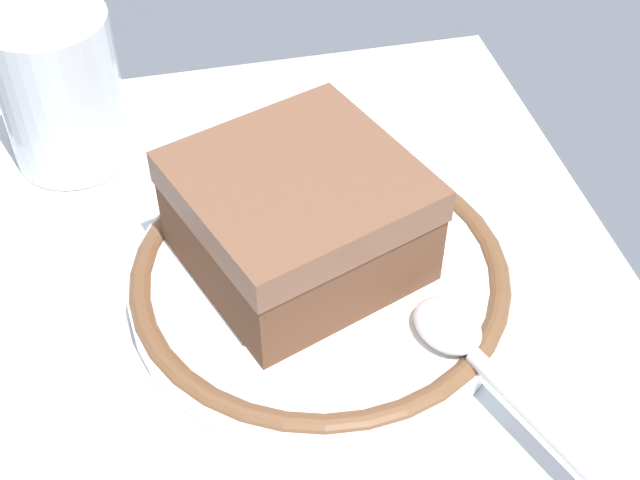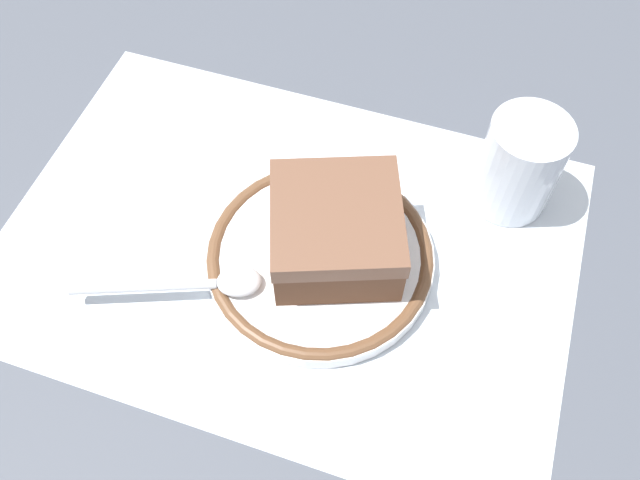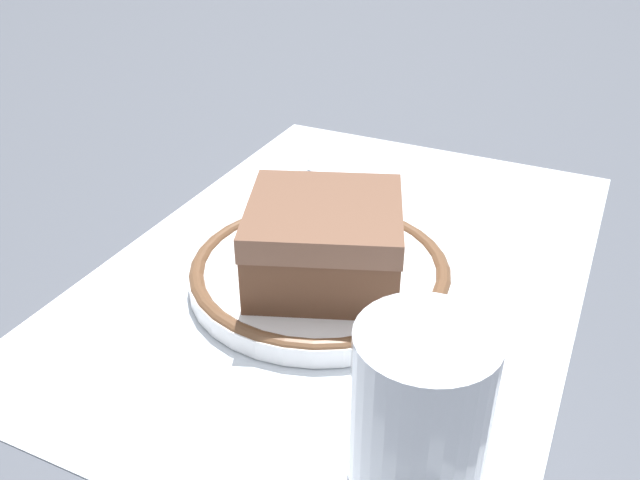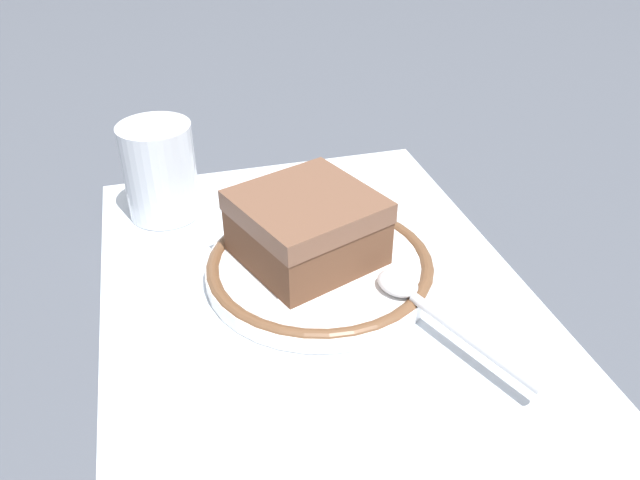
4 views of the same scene
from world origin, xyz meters
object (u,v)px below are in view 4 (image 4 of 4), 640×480
Objects in this scene: plate at (320,267)px; cake_slice at (304,228)px; cup at (161,177)px; spoon at (424,303)px.

cake_slice is at bearing -134.39° from plate.
cup reaches higher than cake_slice.
cake_slice is 1.45× the size of cup.
cake_slice is 0.15m from cup.
plate is 1.27× the size of spoon.
plate is 0.09m from spoon.
spoon is (0.08, 0.06, -0.02)m from cake_slice.
cup reaches higher than plate.
cake_slice reaches higher than plate.
plate is at bearing -143.42° from spoon.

